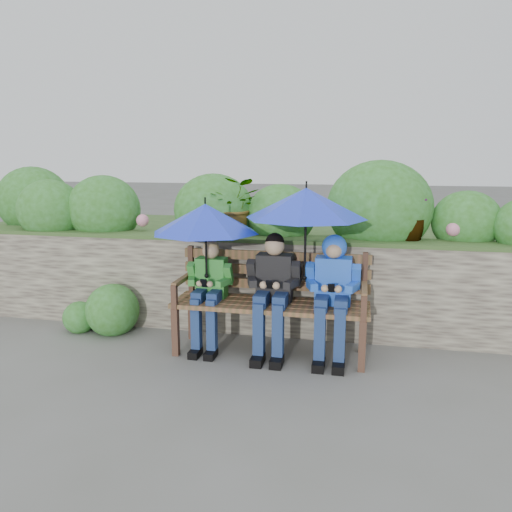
% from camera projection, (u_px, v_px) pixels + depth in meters
% --- Properties ---
extents(ground, '(60.00, 60.00, 0.00)m').
position_uv_depth(ground, '(254.00, 356.00, 4.71)').
color(ground, '#5B5B54').
rests_on(ground, ground).
extents(garden_backdrop, '(8.00, 2.88, 1.87)m').
position_uv_depth(garden_backdrop, '(276.00, 257.00, 6.13)').
color(garden_backdrop, '#4F463E').
rests_on(garden_backdrop, ground).
extents(park_bench, '(1.85, 0.54, 0.97)m').
position_uv_depth(park_bench, '(272.00, 295.00, 4.76)').
color(park_bench, '#492F22').
rests_on(park_bench, ground).
extents(boy_left, '(0.43, 0.50, 1.07)m').
position_uv_depth(boy_left, '(209.00, 288.00, 4.79)').
color(boy_left, '#1D861E').
rests_on(boy_left, ground).
extents(boy_middle, '(0.50, 0.58, 1.16)m').
position_uv_depth(boy_middle, '(273.00, 288.00, 4.65)').
color(boy_middle, black).
rests_on(boy_middle, ground).
extents(boy_right, '(0.49, 0.60, 1.16)m').
position_uv_depth(boy_right, '(333.00, 286.00, 4.54)').
color(boy_right, blue).
rests_on(boy_right, ground).
extents(umbrella_left, '(1.02, 1.02, 0.77)m').
position_uv_depth(umbrella_left, '(205.00, 218.00, 4.63)').
color(umbrella_left, '#1A32D4').
rests_on(umbrella_left, ground).
extents(umbrella_right, '(1.10, 1.10, 0.90)m').
position_uv_depth(umbrella_right, '(306.00, 203.00, 4.45)').
color(umbrella_right, '#1A32D4').
rests_on(umbrella_right, ground).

